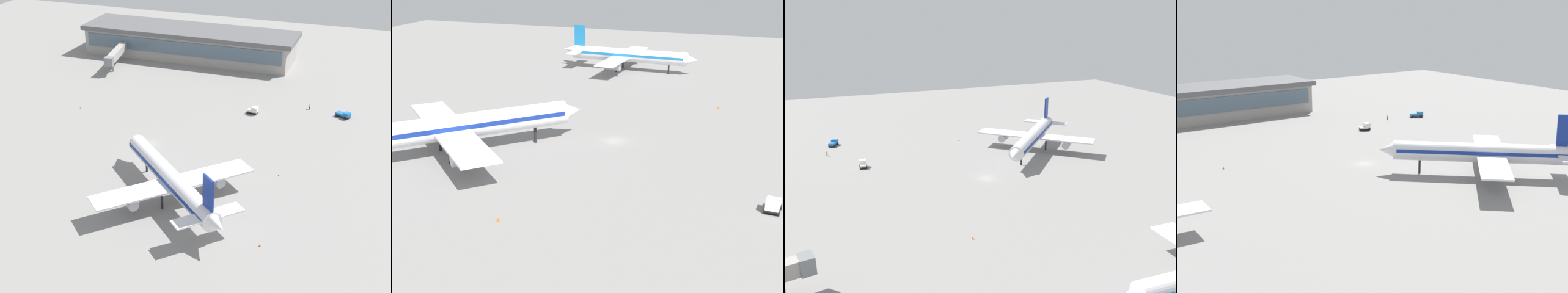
% 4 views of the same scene
% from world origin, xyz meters
% --- Properties ---
extents(ground, '(288.00, 288.00, 0.00)m').
position_xyz_m(ground, '(0.00, 0.00, 0.00)').
color(ground, gray).
extents(terminal_building, '(84.56, 21.66, 11.32)m').
position_xyz_m(terminal_building, '(16.44, -77.94, 5.77)').
color(terminal_building, '#9E9993').
rests_on(terminal_building, ground).
extents(airplane_taxiing, '(38.99, 37.46, 14.82)m').
position_xyz_m(airplane_taxiing, '(-16.90, 24.27, 5.39)').
color(airplane_taxiing, white).
rests_on(airplane_taxiing, ground).
extents(baggage_tug, '(3.37, 2.48, 2.30)m').
position_xyz_m(baggage_tug, '(-22.12, -30.72, 1.16)').
color(baggage_tug, black).
rests_on(baggage_tug, ground).
extents(pushback_tractor, '(4.79, 3.67, 1.90)m').
position_xyz_m(pushback_tractor, '(-48.81, -37.12, 0.97)').
color(pushback_tractor, black).
rests_on(pushback_tractor, ground).
extents(ground_crew_worker, '(0.53, 0.53, 1.67)m').
position_xyz_m(ground_crew_worker, '(-37.85, -40.05, 0.85)').
color(ground_crew_worker, '#1E2338').
rests_on(ground_crew_worker, ground).
extents(safety_cone_near_gate, '(0.44, 0.44, 0.60)m').
position_xyz_m(safety_cone_near_gate, '(30.33, -15.95, 0.30)').
color(safety_cone_near_gate, '#EA590C').
rests_on(safety_cone_near_gate, ground).
extents(safety_cone_far_side, '(0.44, 0.44, 0.60)m').
position_xyz_m(safety_cone_far_side, '(-38.02, 5.06, 0.30)').
color(safety_cone_far_side, '#EA590C').
rests_on(safety_cone_far_side, ground).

